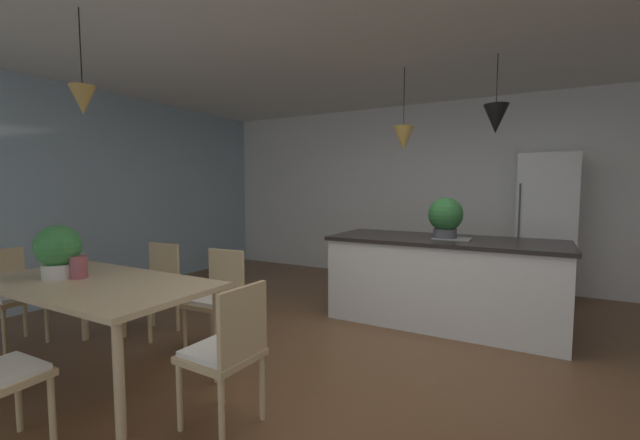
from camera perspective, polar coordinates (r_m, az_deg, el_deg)
ground_plane at (r=3.41m, az=8.84°, el=-20.48°), size 10.00×8.40×0.04m
ceiling_slab at (r=3.37m, az=9.51°, el=27.95°), size 10.00×8.40×0.12m
wall_back_kitchen at (r=6.26m, az=19.37°, el=3.70°), size 10.00×0.12×2.70m
window_wall_left_glazing at (r=5.88m, az=-31.43°, el=3.24°), size 0.06×8.40×2.70m
dining_table at (r=3.41m, az=-29.65°, el=-8.76°), size 1.83×0.94×0.74m
chair_far_right at (r=3.66m, az=-14.59°, el=-10.58°), size 0.42×0.42×0.87m
chair_window_end at (r=4.58m, az=-38.09°, el=-8.35°), size 0.42×0.42×0.87m
chair_kitchen_end at (r=2.51m, az=-13.23°, el=-17.78°), size 0.42×0.42×0.87m
chair_far_left at (r=4.25m, az=-22.74°, el=-8.64°), size 0.43×0.43×0.87m
kitchen_island at (r=4.40m, az=17.31°, el=-8.23°), size 2.33×0.94×0.91m
refrigerator at (r=5.79m, az=29.70°, el=-0.92°), size 0.66×0.67×1.85m
pendant_over_table at (r=3.43m, az=-30.98°, el=14.62°), size 0.18×0.18×0.75m
pendant_over_island_main at (r=4.44m, az=11.92°, el=11.45°), size 0.22×0.22×0.87m
pendant_over_island_aux at (r=4.28m, az=23.99°, el=13.18°), size 0.23×0.23×0.75m
potted_plant_on_island at (r=4.30m, az=17.62°, el=0.47°), size 0.35×0.35×0.43m
potted_plant_on_table at (r=3.62m, az=-33.54°, el=-3.60°), size 0.32×0.32×0.41m
vase_on_dining_table at (r=3.55m, az=-31.42°, el=-5.81°), size 0.12×0.12×0.17m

